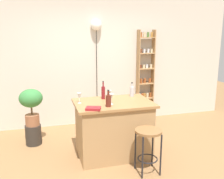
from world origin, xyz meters
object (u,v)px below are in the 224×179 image
Objects in this scene: bar_stool at (148,140)px; wine_glass_right at (111,97)px; bottle_olive_oil at (132,91)px; pendant_globe_light at (96,26)px; spice_shelf at (145,78)px; plant_stool at (33,135)px; bottle_wine_red at (108,100)px; bottle_sauce_amber at (103,92)px; wine_glass_center at (79,96)px; wine_glass_left at (109,93)px; cookbook at (93,108)px; potted_plant at (31,103)px.

wine_glass_right is at bearing 125.89° from bar_stool.
bottle_olive_oil reaches higher than bar_stool.
bottle_olive_oil is 0.11× the size of pendant_globe_light.
spice_shelf reaches higher than wine_glass_right.
pendant_globe_light is (0.14, 1.66, 1.08)m from wine_glass_right.
wine_glass_right is (1.21, -0.89, 0.84)m from plant_stool.
wine_glass_right is (0.07, 0.10, 0.02)m from bottle_wine_red.
wine_glass_right reaches higher than bar_stool.
plant_stool is at bearing -150.13° from pendant_globe_light.
bottle_sauce_amber is 1.82× the size of wine_glass_center.
bottle_sauce_amber is at bearing 96.83° from wine_glass_right.
bottle_sauce_amber is at bearing -24.94° from plant_stool.
wine_glass_left is (-0.35, 0.78, 0.53)m from bar_stool.
bar_stool is 0.85m from wine_glass_right.
bottle_sauce_amber is 0.35m from wine_glass_right.
cookbook is (-0.32, -0.20, -0.10)m from wine_glass_right.
bottle_wine_red is at bearing 39.82° from cookbook.
wine_glass_center is (0.75, -0.69, 0.84)m from plant_stool.
wine_glass_center is at bearing -168.55° from bottle_olive_oil.
bottle_wine_red is 0.11× the size of pendant_globe_light.
plant_stool is at bearing 0.00° from potted_plant.
bottle_wine_red is at bearing -125.20° from wine_glass_right.
pendant_globe_light is (-1.11, 0.05, 1.12)m from spice_shelf.
wine_glass_center reaches higher than cookbook.
wine_glass_left is 0.58m from cookbook.
pendant_globe_light is (0.47, 1.86, 1.18)m from cookbook.
pendant_globe_light is at bearing 104.59° from bottle_olive_oil.
wine_glass_right is (-1.25, -1.61, 0.04)m from spice_shelf.
bar_stool is 3.08× the size of cookbook.
bar_stool is at bearing -43.15° from bottle_wine_red.
spice_shelf reaches higher than bottle_sauce_amber.
plant_stool is at bearing 137.16° from wine_glass_center.
potted_plant is at bearing -163.53° from spice_shelf.
wine_glass_right reaches higher than cookbook.
wine_glass_center is at bearing 142.18° from bottle_wine_red.
bottle_olive_oil reaches higher than wine_glass_right.
bar_stool is 1.79× the size of plant_stool.
plant_stool is at bearing 148.59° from cookbook.
wine_glass_center is 0.78× the size of cookbook.
potted_plant is at bearing 143.65° from wine_glass_right.
pendant_globe_light is at bearing 82.00° from bottle_sauce_amber.
wine_glass_center is 1.92m from pendant_globe_light.
bottle_olive_oil is 0.74m from bottle_wine_red.
bottle_sauce_amber is (1.17, -0.54, 0.83)m from plant_stool.
plant_stool is 1.72× the size of cookbook.
pendant_globe_light is at bearing 177.43° from spice_shelf.
potted_plant reaches higher than cookbook.
wine_glass_center is at bearing -140.33° from spice_shelf.
bottle_olive_oil is at bearing 55.52° from cookbook.
bottle_olive_oil is (1.68, -0.50, 0.81)m from plant_stool.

